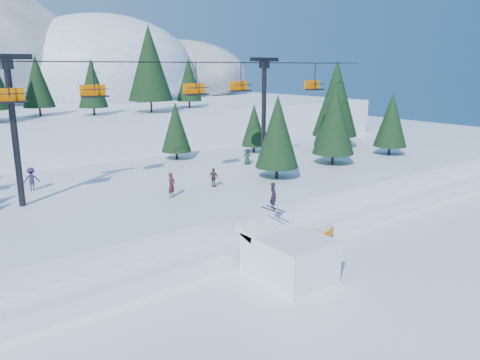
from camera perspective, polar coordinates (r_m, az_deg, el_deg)
ground at (r=25.65m, az=6.68°, el=-14.26°), size 160.00×160.00×0.00m
mid_shelf at (r=39.15m, az=-11.88°, el=-2.51°), size 70.00×22.00×2.50m
berm at (r=31.09m, az=-3.67°, el=-7.91°), size 70.00×6.00×1.10m
jump_kicker at (r=27.55m, az=5.85°, el=-9.07°), size 3.70×5.04×5.38m
chairlift at (r=38.54m, az=-10.20°, el=9.53°), size 46.00×3.21×10.28m
conifer_stand at (r=40.16m, az=-8.35°, el=6.33°), size 59.96×16.46×10.19m
distant_skiers at (r=39.19m, az=-12.62°, el=0.67°), size 20.68×9.23×1.86m
banner_near at (r=32.92m, az=10.22°, el=-6.87°), size 2.73×0.90×0.90m
banner_far at (r=33.81m, az=10.02°, el=-6.30°), size 2.82×0.55×0.90m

